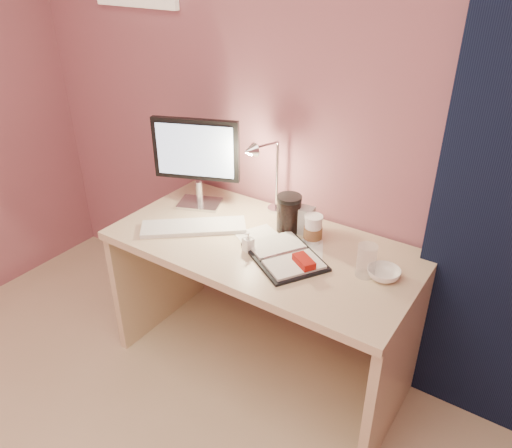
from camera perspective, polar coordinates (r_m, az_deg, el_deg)
The scene contains 14 objects.
desk at distance 2.42m, azimuth 1.78°, elevation -5.98°, with size 1.40×0.70×0.73m.
monitor at distance 2.48m, azimuth -6.81°, elevation 7.84°, with size 0.41×0.22×0.46m.
keyboard at distance 2.37m, azimuth -7.14°, elevation -0.33°, with size 0.49×0.14×0.02m, color silver.
planner at distance 2.14m, azimuth 3.47°, elevation -3.69°, with size 0.43×0.40×0.05m.
paper_a at distance 2.22m, azimuth 5.62°, elevation -2.82°, with size 0.16×0.16×0.00m, color white.
paper_b at distance 2.31m, azimuth 0.61°, elevation -1.17°, with size 0.14×0.14×0.00m, color white.
paper_c at distance 2.30m, azimuth -0.47°, elevation -1.43°, with size 0.13×0.13×0.00m, color white.
coffee_cup at distance 2.23m, azimuth 6.53°, elevation -0.72°, with size 0.08×0.08×0.14m.
clear_cup at distance 2.05m, azimuth 12.50°, elevation -4.12°, with size 0.08×0.08×0.14m, color white.
bowl at distance 2.08m, azimuth 14.39°, elevation -5.53°, with size 0.13×0.13×0.04m, color white.
lotion_bottle at distance 2.17m, azimuth -0.90°, elevation -2.03°, with size 0.04×0.04×0.09m, color white.
dark_jar at distance 2.31m, azimuth 3.77°, elevation 1.01°, with size 0.11×0.11×0.16m, color black.
product_box at distance 2.31m, azimuth 5.50°, elevation 0.44°, with size 0.09×0.07×0.13m, color silver.
desk_lamp at distance 2.34m, azimuth 2.05°, elevation 5.77°, with size 0.15×0.24×0.39m.
Camera 1 is at (1.04, -0.23, 1.91)m, focal length 35.00 mm.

